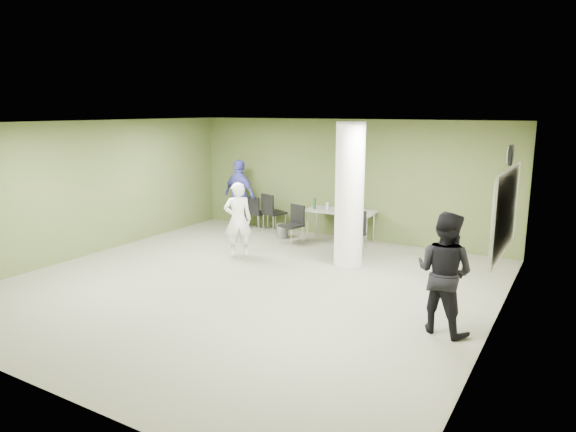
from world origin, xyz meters
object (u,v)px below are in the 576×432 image
Objects in this scene: folding_table at (340,212)px; woman_white at (238,220)px; chair_back_left at (256,210)px; man_blue at (240,195)px; man_black at (444,273)px.

folding_table is 1.04× the size of woman_white.
chair_back_left is 0.57m from man_blue.
folding_table is 4.98m from man_black.
folding_table is at bearing -162.11° from woman_white.
man_black is at bearing 120.29° from woman_white.
man_black is (5.65, -3.82, 0.35)m from chair_back_left.
woman_white is at bearing -125.71° from folding_table.
man_black reaches higher than woman_white.
chair_back_left is at bearing -105.27° from woman_white.
chair_back_left is at bearing -142.09° from man_blue.
man_black is 7.04m from man_blue.
man_black reaches higher than chair_back_left.
woman_white is 0.92× the size of man_black.
man_black is (3.28, -3.75, 0.15)m from folding_table.
man_blue is (-2.75, -0.10, 0.19)m from folding_table.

